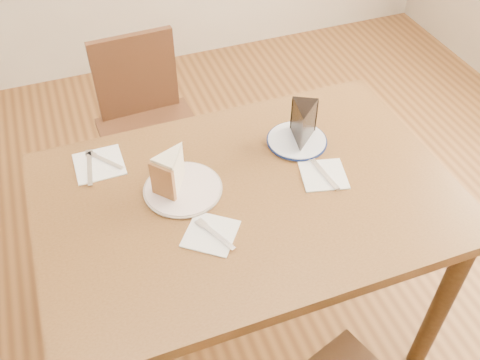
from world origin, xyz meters
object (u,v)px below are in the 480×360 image
at_px(plate_navy, 297,141).
at_px(chocolate_cake, 303,126).
at_px(chair_far, 149,127).
at_px(carrot_cake, 174,170).
at_px(table, 247,216).
at_px(plate_cream, 183,189).

relative_size(plate_navy, chocolate_cake, 1.63).
height_order(plate_navy, chocolate_cake, chocolate_cake).
distance_m(chair_far, carrot_cake, 0.77).
relative_size(table, plate_cream, 5.49).
height_order(chair_far, chocolate_cake, chocolate_cake).
bearing_deg(plate_cream, chair_far, 87.52).
bearing_deg(chocolate_cake, plate_cream, 38.91).
xyz_separation_m(table, carrot_cake, (-0.19, 0.10, 0.17)).
bearing_deg(plate_navy, plate_cream, -168.35).
bearing_deg(chocolate_cake, chair_far, -29.91).
height_order(plate_cream, chocolate_cake, chocolate_cake).
distance_m(chair_far, chocolate_cake, 0.82).
bearing_deg(chocolate_cake, plate_navy, -7.61).
distance_m(table, chocolate_cake, 0.33).
relative_size(chair_far, carrot_cake, 7.44).
distance_m(table, chair_far, 0.81).
xyz_separation_m(plate_navy, chocolate_cake, (0.01, -0.01, 0.06)).
xyz_separation_m(chair_far, carrot_cake, (-0.05, -0.68, 0.36)).
height_order(table, chocolate_cake, chocolate_cake).
height_order(table, carrot_cake, carrot_cake).
bearing_deg(chair_far, plate_cream, 84.79).
distance_m(table, carrot_cake, 0.27).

